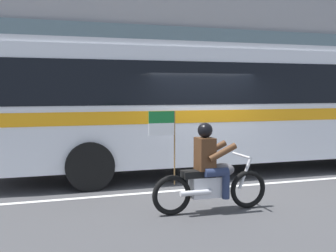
# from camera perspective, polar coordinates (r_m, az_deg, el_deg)

# --- Properties ---
(ground_plane) EXTENTS (60.00, 60.00, 0.00)m
(ground_plane) POSITION_cam_1_polar(r_m,az_deg,el_deg) (10.08, 4.47, -7.42)
(ground_plane) COLOR #3D3D3F
(sidewalk_curb) EXTENTS (28.00, 3.80, 0.15)m
(sidewalk_curb) POSITION_cam_1_polar(r_m,az_deg,el_deg) (14.82, -3.29, -3.20)
(sidewalk_curb) COLOR #B7B2A8
(sidewalk_curb) RESTS_ON ground_plane
(lane_center_stripe) EXTENTS (26.60, 0.14, 0.01)m
(lane_center_stripe) POSITION_cam_1_polar(r_m,az_deg,el_deg) (9.54, 5.89, -8.10)
(lane_center_stripe) COLOR silver
(lane_center_stripe) RESTS_ON ground_plane
(office_building_facade) EXTENTS (28.00, 0.89, 11.12)m
(office_building_facade) POSITION_cam_1_polar(r_m,az_deg,el_deg) (17.25, -5.47, 16.25)
(office_building_facade) COLOR gray
(office_building_facade) RESTS_ON ground_plane
(transit_bus) EXTENTS (12.27, 2.74, 3.22)m
(transit_bus) POSITION_cam_1_polar(r_m,az_deg,el_deg) (11.46, 7.85, 3.51)
(transit_bus) COLOR silver
(transit_bus) RESTS_ON ground_plane
(motorcycle_with_rider) EXTENTS (2.20, 0.64, 1.78)m
(motorcycle_with_rider) POSITION_cam_1_polar(r_m,az_deg,el_deg) (7.60, 5.54, -6.32)
(motorcycle_with_rider) COLOR black
(motorcycle_with_rider) RESTS_ON ground_plane
(fire_hydrant) EXTENTS (0.22, 0.30, 0.75)m
(fire_hydrant) POSITION_cam_1_polar(r_m,az_deg,el_deg) (13.25, -16.16, -2.39)
(fire_hydrant) COLOR red
(fire_hydrant) RESTS_ON sidewalk_curb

